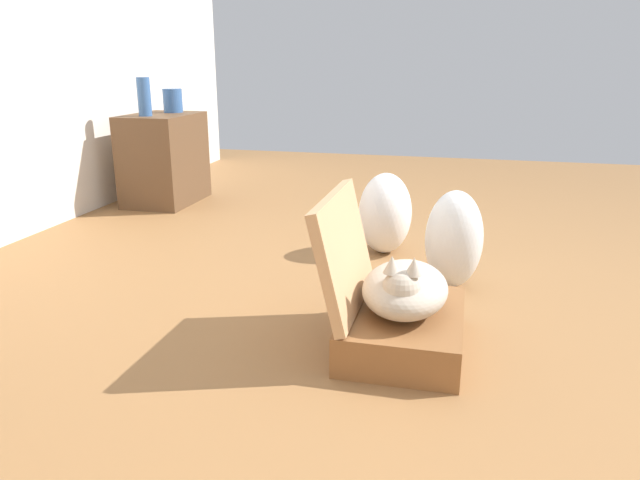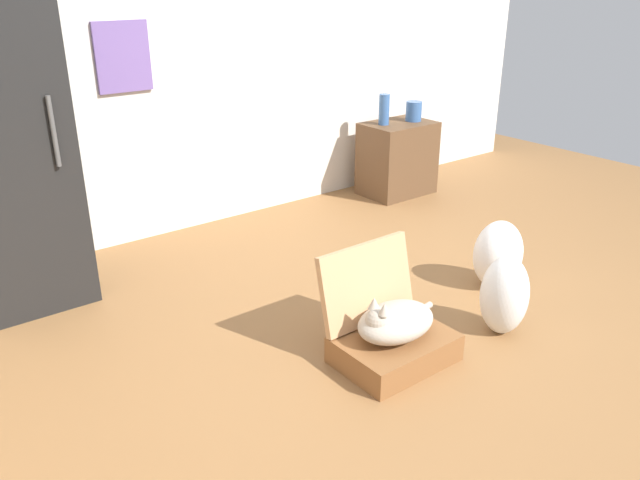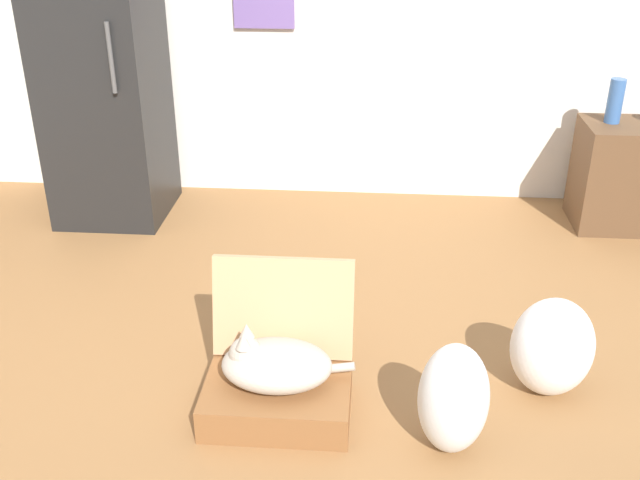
{
  "view_description": "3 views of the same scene",
  "coord_description": "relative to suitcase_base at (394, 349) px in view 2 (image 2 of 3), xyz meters",
  "views": [
    {
      "loc": [
        -2.1,
        -0.11,
        0.94
      ],
      "look_at": [
        -0.19,
        0.36,
        0.34
      ],
      "focal_mm": 33.31,
      "sensor_mm": 36.0,
      "label": 1
    },
    {
      "loc": [
        -2.1,
        -1.75,
        1.7
      ],
      "look_at": [
        -0.23,
        0.67,
        0.41
      ],
      "focal_mm": 35.72,
      "sensor_mm": 36.0,
      "label": 2
    },
    {
      "loc": [
        0.06,
        -2.09,
        1.79
      ],
      "look_at": [
        -0.14,
        0.45,
        0.53
      ],
      "focal_mm": 41.36,
      "sensor_mm": 36.0,
      "label": 3
    }
  ],
  "objects": [
    {
      "name": "vase_tall",
      "position": [
        1.6,
        1.82,
        0.64
      ],
      "size": [
        0.08,
        0.08,
        0.24
      ],
      "primitive_type": "cylinder",
      "color": "#38609E",
      "rests_on": "side_table"
    },
    {
      "name": "plastic_bag_white",
      "position": [
        0.62,
        -0.14,
        0.14
      ],
      "size": [
        0.24,
        0.24,
        0.42
      ],
      "primitive_type": "ellipsoid",
      "color": "silver",
      "rests_on": "ground"
    },
    {
      "name": "refrigerator",
      "position": [
        -1.17,
        1.74,
        0.82
      ],
      "size": [
        0.59,
        0.64,
        1.78
      ],
      "color": "black",
      "rests_on": "ground"
    },
    {
      "name": "plastic_bag_clear",
      "position": [
        1.01,
        0.21,
        0.13
      ],
      "size": [
        0.31,
        0.26,
        0.4
      ],
      "primitive_type": "ellipsoid",
      "color": "white",
      "rests_on": "ground"
    },
    {
      "name": "wall_back",
      "position": [
        0.26,
        2.2,
        1.23
      ],
      "size": [
        6.4,
        0.15,
        2.6
      ],
      "color": "silver",
      "rests_on": "ground"
    },
    {
      "name": "side_table",
      "position": [
        1.74,
        1.79,
        0.23
      ],
      "size": [
        0.57,
        0.4,
        0.59
      ],
      "primitive_type": "cube",
      "color": "brown",
      "rests_on": "ground"
    },
    {
      "name": "suitcase_lid",
      "position": [
        0.0,
        0.21,
        0.26
      ],
      "size": [
        0.53,
        0.13,
        0.39
      ],
      "primitive_type": "cube",
      "rotation": [
        1.34,
        0.0,
        0.0
      ],
      "color": "tan",
      "rests_on": "suitcase_base"
    },
    {
      "name": "vase_short",
      "position": [
        1.88,
        1.78,
        0.6
      ],
      "size": [
        0.13,
        0.13,
        0.16
      ],
      "primitive_type": "cylinder",
      "color": "#38609E",
      "rests_on": "side_table"
    },
    {
      "name": "suitcase_base",
      "position": [
        0.0,
        0.0,
        0.0
      ],
      "size": [
        0.53,
        0.39,
        0.13
      ],
      "primitive_type": "cube",
      "color": "brown",
      "rests_on": "ground"
    },
    {
      "name": "ground_plane",
      "position": [
        0.26,
        -0.06,
        -0.07
      ],
      "size": [
        7.68,
        7.68,
        0.0
      ],
      "primitive_type": "plane",
      "color": "olive",
      "rests_on": "ground"
    },
    {
      "name": "cat",
      "position": [
        -0.01,
        0.0,
        0.15
      ],
      "size": [
        0.48,
        0.28,
        0.23
      ],
      "color": "#B2A899",
      "rests_on": "suitcase_base"
    }
  ]
}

